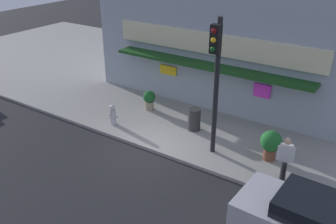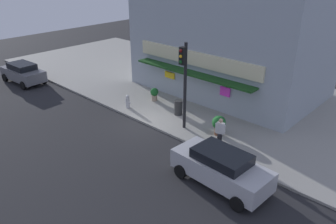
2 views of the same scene
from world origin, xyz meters
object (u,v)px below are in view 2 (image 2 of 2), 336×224
Objects in this scene: pedestrian at (220,132)px; fire_hydrant at (128,102)px; traffic_light at (184,76)px; potted_plant_by_window at (154,93)px; parked_car_silver at (221,167)px; parked_car_grey at (23,73)px; potted_plant_by_doorway at (219,124)px; trash_can at (178,107)px.

fire_hydrant is at bearing 179.43° from pedestrian.
traffic_light is 5.44× the size of potted_plant_by_window.
parked_car_silver is 1.07× the size of parked_car_grey.
traffic_light is 1.11× the size of parked_car_silver.
potted_plant_by_window is (-4.17, 1.79, -2.69)m from traffic_light.
potted_plant_by_doorway is 6.22m from potted_plant_by_window.
parked_car_grey is (-17.59, -2.19, -0.20)m from pedestrian.
traffic_light is 5.27m from potted_plant_by_window.
potted_plant_by_doorway is at bearing 11.15° from parked_car_grey.
potted_plant_by_doorway reaches higher than trash_can.
fire_hydrant is 10.44m from parked_car_grey.
fire_hydrant is at bearing 12.54° from parked_car_grey.
fire_hydrant is 0.20× the size of parked_car_silver.
pedestrian reaches higher than trash_can.
parked_car_grey reaches higher than fire_hydrant.
traffic_light is 5.38m from fire_hydrant.
traffic_light is 3.04× the size of pedestrian.
trash_can is 0.57× the size of pedestrian.
traffic_light reaches higher than potted_plant_by_window.
parked_car_grey is (-13.34, -3.76, 0.23)m from trash_can.
traffic_light is at bearing -40.18° from trash_can.
fire_hydrant is at bearing -176.65° from traffic_light.
potted_plant_by_doorway is (3.41, -0.46, 0.19)m from trash_can.
potted_plant_by_doorway is at bearing 21.31° from traffic_light.
traffic_light is 5.30× the size of trash_can.
potted_plant_by_window is at bearing 170.53° from potted_plant_by_doorway.
traffic_light is at bearing -158.69° from potted_plant_by_doorway.
pedestrian reaches higher than potted_plant_by_doorway.
potted_plant_by_doorway reaches higher than fire_hydrant.
parked_car_silver is at bearing -33.50° from trash_can.
trash_can is at bearing 139.82° from traffic_light.
parked_car_grey is at bearing -172.89° from pedestrian.
traffic_light reaches higher than pedestrian.
trash_can is 7.20m from parked_car_silver.
potted_plant_by_window is 0.22× the size of parked_car_grey.
potted_plant_by_doorway is 17.07m from parked_car_grey.
pedestrian is (4.25, -1.56, 0.43)m from trash_can.
parked_car_silver is (2.59, -3.52, 0.06)m from potted_plant_by_doorway.
fire_hydrant is 7.41m from pedestrian.
parked_car_grey is (-10.62, -4.32, 0.17)m from potted_plant_by_window.
potted_plant_by_window is at bearing 156.79° from traffic_light.
pedestrian is at bearing -20.22° from trash_can.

